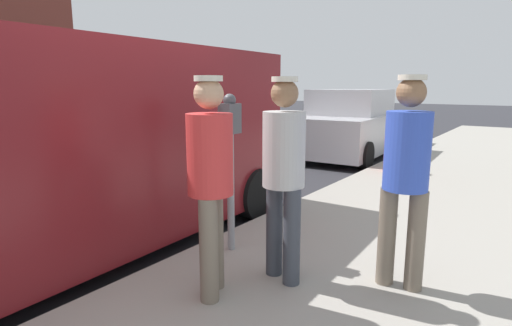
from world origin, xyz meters
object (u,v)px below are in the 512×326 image
at_px(pedestrian_in_blue, 406,170).
at_px(pedestrian_in_red, 210,174).
at_px(parked_van, 63,145).
at_px(pedestrian_in_gray, 284,168).
at_px(parking_meter_near, 230,146).
at_px(parked_sedan_ahead, 352,126).
at_px(fire_hydrant, 391,149).

relative_size(pedestrian_in_blue, pedestrian_in_red, 1.01).
relative_size(pedestrian_in_blue, parked_van, 0.32).
height_order(pedestrian_in_red, parked_van, parked_van).
bearing_deg(pedestrian_in_gray, parking_meter_near, 161.97).
bearing_deg(parked_van, pedestrian_in_gray, 13.90).
xyz_separation_m(parked_sedan_ahead, fire_hydrant, (1.64, -2.14, -0.18)).
bearing_deg(parked_van, parking_meter_near, 27.97).
relative_size(pedestrian_in_red, parked_van, 0.32).
xyz_separation_m(pedestrian_in_red, fire_hydrant, (-0.33, 5.41, -0.53)).
distance_m(parked_van, fire_hydrant, 5.70).
distance_m(pedestrian_in_red, parked_sedan_ahead, 7.82).
xyz_separation_m(parking_meter_near, pedestrian_in_gray, (0.74, -0.24, -0.08)).
bearing_deg(parking_meter_near, fire_hydrant, 88.77).
relative_size(parked_sedan_ahead, fire_hydrant, 5.22).
distance_m(pedestrian_in_blue, pedestrian_in_red, 1.49).
xyz_separation_m(pedestrian_in_gray, fire_hydrant, (-0.64, 4.88, -0.53)).
height_order(parking_meter_near, pedestrian_in_gray, pedestrian_in_gray).
distance_m(parked_sedan_ahead, fire_hydrant, 2.70).
height_order(pedestrian_in_blue, parked_van, parked_van).
xyz_separation_m(pedestrian_in_blue, parked_van, (-3.08, -0.99, 0.05)).
bearing_deg(parking_meter_near, parked_sedan_ahead, 102.78).
distance_m(parking_meter_near, pedestrian_in_red, 0.89).
distance_m(pedestrian_in_blue, parked_van, 3.23).
bearing_deg(parked_van, fire_hydrant, 73.60).
distance_m(pedestrian_in_gray, fire_hydrant, 4.95).
bearing_deg(pedestrian_in_red, pedestrian_in_blue, 40.04).
xyz_separation_m(parking_meter_near, parked_van, (-1.50, -0.80, -0.03)).
height_order(parking_meter_near, pedestrian_in_blue, pedestrian_in_blue).
relative_size(pedestrian_in_blue, fire_hydrant, 1.94).
bearing_deg(pedestrian_in_blue, parking_meter_near, -173.13).
bearing_deg(parked_van, parked_sedan_ahead, 90.29).
height_order(parking_meter_near, parked_van, parked_van).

